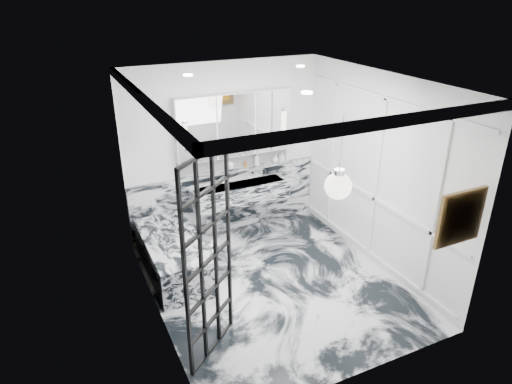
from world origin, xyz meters
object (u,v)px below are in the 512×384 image
mirror_cabinet (235,125)px  trough_sink (240,193)px  crittall_door (209,260)px  bathtub (174,256)px

mirror_cabinet → trough_sink: bearing=-90.0°
crittall_door → mirror_cabinet: bearing=21.6°
mirror_cabinet → bathtub: (-1.32, -0.83, -1.54)m
trough_sink → mirror_cabinet: bearing=90.0°
crittall_door → trough_sink: 2.72m
crittall_door → bathtub: bearing=49.2°
crittall_door → bathtub: crittall_door is taller
crittall_door → trough_sink: crittall_door is taller
crittall_door → mirror_cabinet: 2.91m
mirror_cabinet → crittall_door: bearing=-118.5°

